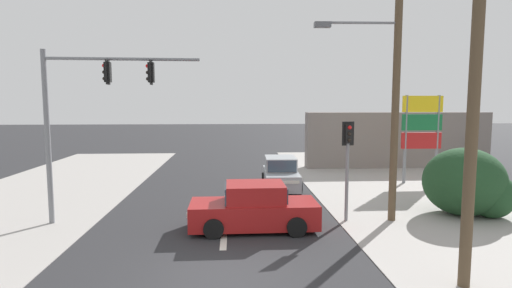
% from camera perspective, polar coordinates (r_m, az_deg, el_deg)
% --- Properties ---
extents(ground_plane, '(140.00, 140.00, 0.00)m').
position_cam_1_polar(ground_plane, '(10.19, -5.01, -18.52)').
color(ground_plane, '#28282B').
extents(lane_dash_mid, '(0.20, 2.40, 0.01)m').
position_cam_1_polar(lane_dash_mid, '(12.98, -4.61, -13.02)').
color(lane_dash_mid, silver).
rests_on(lane_dash_mid, ground).
extents(lane_dash_far, '(0.20, 2.40, 0.01)m').
position_cam_1_polar(lane_dash_far, '(17.78, -4.24, -7.79)').
color(lane_dash_far, silver).
rests_on(lane_dash_far, ground).
extents(utility_pole_foreground_right, '(3.78, 0.60, 9.68)m').
position_cam_1_polar(utility_pole_foreground_right, '(9.98, 28.23, 10.94)').
color(utility_pole_foreground_right, brown).
rests_on(utility_pole_foreground_right, ground).
extents(utility_pole_midground_right, '(3.78, 0.38, 9.61)m').
position_cam_1_polar(utility_pole_midground_right, '(14.75, 18.94, 9.32)').
color(utility_pole_midground_right, brown).
rests_on(utility_pole_midground_right, ground).
extents(traffic_signal_mast, '(5.29, 0.50, 6.00)m').
position_cam_1_polar(traffic_signal_mast, '(14.92, -23.19, 5.19)').
color(traffic_signal_mast, slate).
rests_on(traffic_signal_mast, ground).
extents(pedestal_signal_right_kerb, '(0.44, 0.30, 3.56)m').
position_cam_1_polar(pedestal_signal_right_kerb, '(14.37, 12.96, -1.41)').
color(pedestal_signal_right_kerb, slate).
rests_on(pedestal_signal_right_kerb, ground).
extents(shopping_plaza_sign, '(2.10, 0.16, 4.60)m').
position_cam_1_polar(shopping_plaza_sign, '(22.42, 22.60, 2.32)').
color(shopping_plaza_sign, slate).
rests_on(shopping_plaza_sign, ground).
extents(roadside_bush, '(3.14, 2.69, 2.55)m').
position_cam_1_polar(roadside_bush, '(16.92, 28.09, -5.05)').
color(roadside_bush, '#1E4223').
rests_on(roadside_bush, ground).
extents(shopfront_wall_far, '(12.00, 1.00, 3.60)m').
position_cam_1_polar(shopfront_wall_far, '(27.55, 19.56, 0.55)').
color(shopfront_wall_far, gray).
rests_on(shopfront_wall_far, ground).
extents(sedan_kerbside_parked, '(4.26, 1.93, 1.56)m').
position_cam_1_polar(sedan_kerbside_parked, '(13.42, -0.29, -9.23)').
color(sedan_kerbside_parked, maroon).
rests_on(sedan_kerbside_parked, ground).
extents(hatchback_oncoming_near, '(1.88, 3.69, 1.53)m').
position_cam_1_polar(hatchback_oncoming_near, '(19.77, 3.55, -4.32)').
color(hatchback_oncoming_near, '#A3A8AD').
rests_on(hatchback_oncoming_near, ground).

